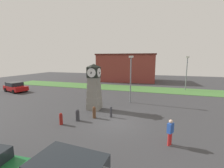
{
  "coord_description": "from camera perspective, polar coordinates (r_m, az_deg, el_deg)",
  "views": [
    {
      "loc": [
        3.31,
        -11.16,
        5.04
      ],
      "look_at": [
        -1.16,
        2.98,
        2.63
      ],
      "focal_mm": 24.0,
      "sensor_mm": 36.0,
      "label": 1
    }
  ],
  "objects": [
    {
      "name": "ground_plane",
      "position": [
        12.69,
        0.96,
        -14.18
      ],
      "size": [
        80.79,
        80.79,
        0.0
      ],
      "primitive_type": "plane",
      "color": "#38383A"
    },
    {
      "name": "clock_tower",
      "position": [
        15.23,
        -6.84,
        -1.58
      ],
      "size": [
        1.42,
        1.5,
        4.64
      ],
      "color": "gray",
      "rests_on": "ground_plane"
    },
    {
      "name": "bollard_near_tower",
      "position": [
        13.44,
        -0.36,
        -10.51
      ],
      "size": [
        0.2,
        0.2,
        0.99
      ],
      "color": "#333338",
      "rests_on": "ground_plane"
    },
    {
      "name": "bollard_mid_row",
      "position": [
        13.35,
        -6.8,
        -10.59
      ],
      "size": [
        0.28,
        0.28,
        1.04
      ],
      "color": "brown",
      "rests_on": "ground_plane"
    },
    {
      "name": "bollard_far_row",
      "position": [
        13.03,
        -13.0,
        -11.41
      ],
      "size": [
        0.32,
        0.32,
        0.99
      ],
      "color": "#333338",
      "rests_on": "ground_plane"
    },
    {
      "name": "bollard_end_row",
      "position": [
        12.68,
        -18.86,
        -12.37
      ],
      "size": [
        0.26,
        0.26,
        0.95
      ],
      "color": "maroon",
      "rests_on": "ground_plane"
    },
    {
      "name": "car_far_lot",
      "position": [
        28.39,
        -32.92,
        -0.92
      ],
      "size": [
        4.49,
        2.95,
        1.51
      ],
      "color": "#A51111",
      "rests_on": "ground_plane"
    },
    {
      "name": "pedestrian_near_bench",
      "position": [
        9.83,
        21.3,
        -16.29
      ],
      "size": [
        0.42,
        0.47,
        1.6
      ],
      "color": "red",
      "rests_on": "ground_plane"
    },
    {
      "name": "street_lamp_near_road",
      "position": [
        17.48,
        7.14,
        3.2
      ],
      "size": [
        0.5,
        0.24,
        5.49
      ],
      "color": "slate",
      "rests_on": "ground_plane"
    },
    {
      "name": "street_lamp_far_side",
      "position": [
        27.61,
        26.56,
        4.6
      ],
      "size": [
        0.5,
        0.24,
        5.6
      ],
      "color": "slate",
      "rests_on": "ground_plane"
    },
    {
      "name": "warehouse_blue_far",
      "position": [
        36.58,
        5.53,
        6.28
      ],
      "size": [
        14.02,
        9.3,
        6.36
      ],
      "color": "maroon",
      "rests_on": "ground_plane"
    },
    {
      "name": "grass_verge_far",
      "position": [
        26.96,
        6.08,
        -1.56
      ],
      "size": [
        48.47,
        5.37,
        0.04
      ],
      "primitive_type": "cube",
      "color": "#477A38",
      "rests_on": "ground_plane"
    }
  ]
}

